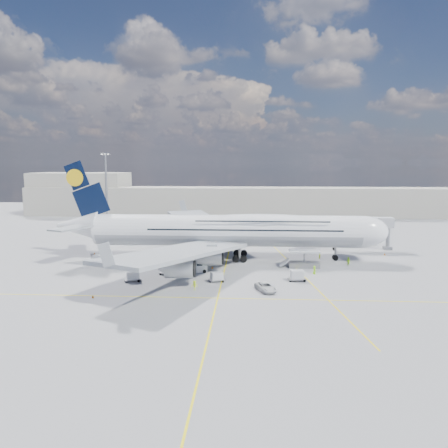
# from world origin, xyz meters

# --- Properties ---
(ground) EXTENTS (300.00, 300.00, 0.00)m
(ground) POSITION_xyz_m (0.00, 0.00, 0.00)
(ground) COLOR gray
(ground) RESTS_ON ground
(taxi_line_main) EXTENTS (0.25, 220.00, 0.01)m
(taxi_line_main) POSITION_xyz_m (0.00, 0.00, 0.01)
(taxi_line_main) COLOR yellow
(taxi_line_main) RESTS_ON ground
(taxi_line_cross) EXTENTS (120.00, 0.25, 0.01)m
(taxi_line_cross) POSITION_xyz_m (0.00, -20.00, 0.01)
(taxi_line_cross) COLOR yellow
(taxi_line_cross) RESTS_ON ground
(taxi_line_diag) EXTENTS (14.16, 99.06, 0.01)m
(taxi_line_diag) POSITION_xyz_m (14.00, 10.00, 0.01)
(taxi_line_diag) COLOR yellow
(taxi_line_diag) RESTS_ON ground
(airliner) EXTENTS (77.26, 79.15, 23.71)m
(airliner) POSITION_xyz_m (0.26, 10.00, 6.87)
(airliner) COLOR white
(airliner) RESTS_ON ground
(jet_bridge) EXTENTS (18.80, 12.10, 8.50)m
(jet_bridge) POSITION_xyz_m (29.81, 20.94, 6.85)
(jet_bridge) COLOR #B7B7BC
(jet_bridge) RESTS_ON ground
(cargo_loader) EXTENTS (8.53, 3.20, 3.67)m
(cargo_loader) POSITION_xyz_m (16.82, 2.89, 1.25)
(cargo_loader) COLOR silver
(cargo_loader) RESTS_ON ground
(light_mast) EXTENTS (3.00, 0.70, 25.50)m
(light_mast) POSITION_xyz_m (-40.00, 45.00, 13.21)
(light_mast) COLOR gray
(light_mast) RESTS_ON ground
(terminal) EXTENTS (180.00, 16.00, 12.00)m
(terminal) POSITION_xyz_m (0.00, 95.00, 6.00)
(terminal) COLOR #B2AD9E
(terminal) RESTS_ON ground
(hangar) EXTENTS (40.00, 22.00, 18.00)m
(hangar) POSITION_xyz_m (-70.00, 100.00, 9.00)
(hangar) COLOR #B2AD9E
(hangar) RESTS_ON ground
(tree_line) EXTENTS (160.00, 6.00, 8.00)m
(tree_line) POSITION_xyz_m (40.00, 140.00, 4.00)
(tree_line) COLOR #193814
(tree_line) RESTS_ON ground
(dolly_row_a) EXTENTS (2.95, 1.61, 1.85)m
(dolly_row_a) POSITION_xyz_m (-11.05, -0.69, 1.00)
(dolly_row_a) COLOR gray
(dolly_row_a) RESTS_ON ground
(dolly_row_b) EXTENTS (3.16, 1.93, 0.44)m
(dolly_row_b) POSITION_xyz_m (-11.40, -5.20, 0.34)
(dolly_row_b) COLOR gray
(dolly_row_b) RESTS_ON ground
(dolly_row_c) EXTENTS (3.50, 2.67, 1.97)m
(dolly_row_c) POSITION_xyz_m (-16.87, -10.58, 1.06)
(dolly_row_c) COLOR gray
(dolly_row_c) RESTS_ON ground
(dolly_back) EXTENTS (3.31, 2.36, 1.89)m
(dolly_back) POSITION_xyz_m (-28.67, 3.90, 1.02)
(dolly_back) COLOR gray
(dolly_back) RESTS_ON ground
(dolly_nose_far) EXTENTS (3.55, 2.26, 2.10)m
(dolly_nose_far) POSITION_xyz_m (14.34, -8.43, 1.13)
(dolly_nose_far) COLOR gray
(dolly_nose_far) RESTS_ON ground
(dolly_nose_near) EXTENTS (3.36, 2.65, 1.88)m
(dolly_nose_near) POSITION_xyz_m (-0.89, -9.86, 1.01)
(dolly_nose_near) COLOR gray
(dolly_nose_near) RESTS_ON ground
(baggage_tug) EXTENTS (3.36, 2.08, 1.95)m
(baggage_tug) POSITION_xyz_m (-5.04, -2.95, 0.86)
(baggage_tug) COLOR silver
(baggage_tug) RESTS_ON ground
(catering_truck_inner) EXTENTS (7.93, 4.75, 4.42)m
(catering_truck_inner) POSITION_xyz_m (-12.05, 30.03, 2.09)
(catering_truck_inner) COLOR gray
(catering_truck_inner) RESTS_ON ground
(catering_truck_outer) EXTENTS (7.61, 3.02, 4.52)m
(catering_truck_outer) POSITION_xyz_m (-14.88, 45.29, 2.10)
(catering_truck_outer) COLOR gray
(catering_truck_outer) RESTS_ON ground
(service_van) EXTENTS (4.21, 5.84, 1.48)m
(service_van) POSITION_xyz_m (8.12, -15.57, 0.74)
(service_van) COLOR silver
(service_van) RESTS_ON ground
(crew_nose) EXTENTS (0.68, 0.63, 1.55)m
(crew_nose) POSITION_xyz_m (21.53, 10.43, 0.78)
(crew_nose) COLOR #B8E017
(crew_nose) RESTS_ON ground
(crew_loader) EXTENTS (1.07, 1.15, 1.88)m
(crew_loader) POSITION_xyz_m (26.88, 4.93, 0.94)
(crew_loader) COLOR #92DB17
(crew_loader) RESTS_ON ground
(crew_wing) EXTENTS (0.66, 1.18, 1.91)m
(crew_wing) POSITION_xyz_m (-8.37, 2.61, 0.95)
(crew_wing) COLOR #B8FF1A
(crew_wing) RESTS_ON ground
(crew_van) EXTENTS (0.81, 0.99, 1.75)m
(crew_van) POSITION_xyz_m (18.36, -3.18, 0.88)
(crew_van) COLOR #98F019
(crew_van) RESTS_ON ground
(crew_tug) EXTENTS (1.13, 0.65, 1.75)m
(crew_tug) POSITION_xyz_m (-4.43, -15.70, 0.87)
(crew_tug) COLOR #DCFF1A
(crew_tug) RESTS_ON ground
(cone_nose) EXTENTS (0.44, 0.44, 0.56)m
(cone_nose) POSITION_xyz_m (38.17, 16.38, 0.27)
(cone_nose) COLOR orange
(cone_nose) RESTS_ON ground
(cone_wing_left_inner) EXTENTS (0.45, 0.45, 0.57)m
(cone_wing_left_inner) POSITION_xyz_m (-11.98, 22.09, 0.28)
(cone_wing_left_inner) COLOR orange
(cone_wing_left_inner) RESTS_ON ground
(cone_wing_left_outer) EXTENTS (0.50, 0.50, 0.63)m
(cone_wing_left_outer) POSITION_xyz_m (-6.64, 34.48, 0.30)
(cone_wing_left_outer) COLOR orange
(cone_wing_left_outer) RESTS_ON ground
(cone_wing_right_inner) EXTENTS (0.41, 0.41, 0.53)m
(cone_wing_right_inner) POSITION_xyz_m (-2.66, 0.32, 0.25)
(cone_wing_right_inner) COLOR orange
(cone_wing_right_inner) RESTS_ON ground
(cone_wing_right_outer) EXTENTS (0.42, 0.42, 0.54)m
(cone_wing_right_outer) POSITION_xyz_m (-20.80, -21.18, 0.26)
(cone_wing_right_outer) COLOR orange
(cone_wing_right_outer) RESTS_ON ground
(cone_tail) EXTENTS (0.50, 0.50, 0.63)m
(cone_tail) POSITION_xyz_m (-32.76, 12.76, 0.30)
(cone_tail) COLOR orange
(cone_tail) RESTS_ON ground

